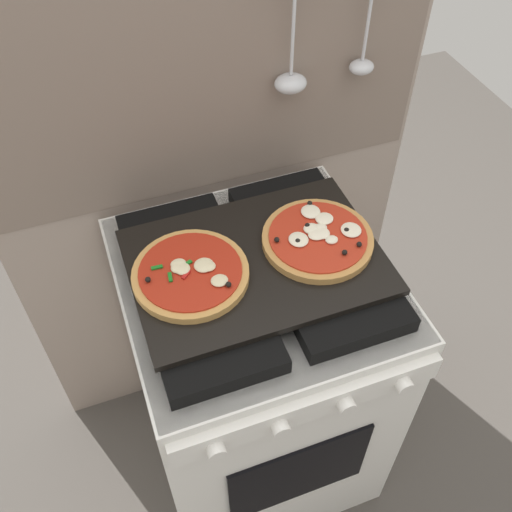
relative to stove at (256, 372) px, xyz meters
name	(u,v)px	position (x,y,z in m)	size (l,w,h in m)	color
ground_plane	(256,442)	(0.00, 0.00, -0.45)	(4.00, 4.00, 0.00)	#4C4742
kitchen_backsplash	(214,204)	(0.00, 0.34, 0.34)	(1.10, 0.09, 1.55)	gray
stove	(256,372)	(0.00, 0.00, 0.00)	(0.60, 0.64, 0.90)	white
baking_tray	(256,262)	(0.00, 0.00, 0.46)	(0.54, 0.38, 0.02)	black
pizza_left	(191,275)	(-0.14, 0.00, 0.48)	(0.25, 0.25, 0.03)	tan
pizza_right	(317,237)	(0.15, 0.00, 0.48)	(0.25, 0.25, 0.03)	#C18947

